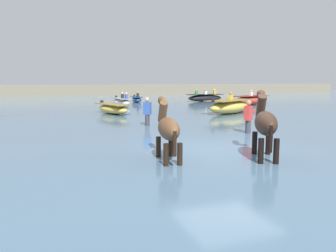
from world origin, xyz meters
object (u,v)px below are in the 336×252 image
(horse_lead_dark_bay, at_px, (265,125))
(boat_mid_outer, at_px, (205,98))
(boat_distant_east, at_px, (122,102))
(boat_near_port, at_px, (113,109))
(person_onlooker_left, at_px, (248,121))
(person_onlooker_right, at_px, (147,115))
(boat_far_inshore, at_px, (137,99))
(boat_distant_west, at_px, (250,100))
(boat_near_starboard, at_px, (230,107))
(horse_trailing_bay, at_px, (168,130))

(horse_lead_dark_bay, xyz_separation_m, boat_mid_outer, (8.86, 20.99, -0.50))
(boat_distant_east, xyz_separation_m, boat_mid_outer, (8.41, 2.42, 0.05))
(boat_near_port, relative_size, person_onlooker_left, 2.00)
(person_onlooker_right, bearing_deg, boat_mid_outer, 55.02)
(boat_far_inshore, distance_m, person_onlooker_left, 18.94)
(boat_distant_west, bearing_deg, boat_near_starboard, -132.94)
(horse_trailing_bay, xyz_separation_m, boat_near_port, (0.97, 11.95, -0.46))
(boat_distant_east, bearing_deg, boat_mid_outer, 16.04)
(person_onlooker_left, bearing_deg, boat_near_port, 110.09)
(horse_trailing_bay, xyz_separation_m, boat_distant_east, (2.82, 17.94, -0.45))
(boat_near_port, height_order, boat_far_inshore, boat_far_inshore)
(boat_distant_east, bearing_deg, boat_near_starboard, -60.19)
(boat_far_inshore, height_order, boat_distant_west, boat_distant_west)
(horse_lead_dark_bay, bearing_deg, boat_near_port, 96.36)
(boat_distant_east, distance_m, boat_near_port, 6.27)
(boat_near_port, bearing_deg, boat_mid_outer, 39.31)
(boat_mid_outer, height_order, boat_far_inshore, boat_mid_outer)
(boat_distant_west, bearing_deg, horse_trailing_bay, -129.75)
(boat_distant_west, relative_size, person_onlooker_left, 2.46)
(horse_trailing_bay, height_order, boat_near_starboard, horse_trailing_bay)
(horse_trailing_bay, bearing_deg, boat_mid_outer, 61.12)
(boat_distant_east, xyz_separation_m, boat_distant_west, (9.88, -2.67, 0.07))
(horse_lead_dark_bay, bearing_deg, boat_near_starboard, 63.48)
(horse_lead_dark_bay, distance_m, boat_near_port, 12.68)
(person_onlooker_left, bearing_deg, person_onlooker_right, 131.04)
(boat_near_starboard, height_order, boat_far_inshore, boat_near_starboard)
(boat_mid_outer, height_order, person_onlooker_right, person_onlooker_right)
(horse_lead_dark_bay, height_order, person_onlooker_right, horse_lead_dark_bay)
(boat_mid_outer, relative_size, person_onlooker_right, 2.24)
(boat_distant_east, xyz_separation_m, boat_far_inshore, (2.25, 3.90, -0.04))
(boat_near_starboard, height_order, boat_near_port, boat_near_starboard)
(boat_far_inshore, bearing_deg, boat_distant_east, -119.94)
(boat_near_port, distance_m, person_onlooker_right, 5.71)
(person_onlooker_right, bearing_deg, person_onlooker_left, -48.96)
(boat_distant_west, bearing_deg, boat_mid_outer, 106.13)
(boat_near_starboard, xyz_separation_m, boat_near_port, (-6.57, 2.24, -0.12))
(horse_trailing_bay, height_order, person_onlooker_right, horse_trailing_bay)
(horse_lead_dark_bay, relative_size, boat_mid_outer, 0.58)
(boat_far_inshore, height_order, person_onlooker_right, person_onlooker_right)
(boat_near_starboard, height_order, person_onlooker_left, boat_near_starboard)
(horse_trailing_bay, distance_m, person_onlooker_right, 6.41)
(person_onlooker_left, bearing_deg, boat_distant_east, 95.50)
(boat_near_port, relative_size, boat_far_inshore, 1.28)
(horse_trailing_bay, height_order, boat_mid_outer, horse_trailing_bay)
(horse_lead_dark_bay, relative_size, boat_distant_east, 0.69)
(person_onlooker_left, bearing_deg, boat_near_starboard, 64.32)
(boat_near_starboard, xyz_separation_m, boat_far_inshore, (-2.46, 12.13, -0.15))
(person_onlooker_left, relative_size, person_onlooker_right, 1.00)
(boat_near_port, bearing_deg, person_onlooker_left, -69.91)
(boat_near_port, height_order, person_onlooker_left, person_onlooker_left)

